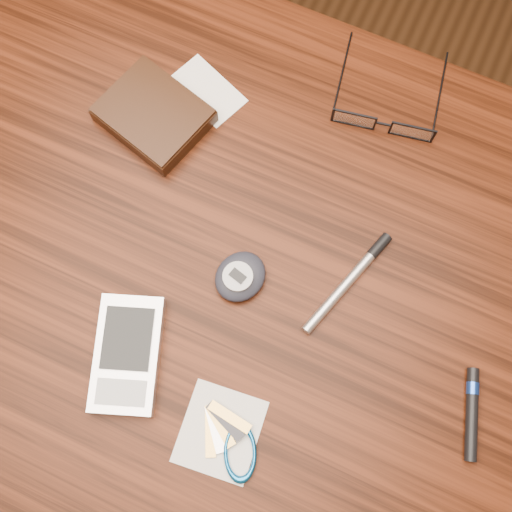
# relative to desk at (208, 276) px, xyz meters

# --- Properties ---
(ground) EXTENTS (3.80, 3.80, 0.00)m
(ground) POSITION_rel_desk_xyz_m (0.00, 0.00, -0.65)
(ground) COLOR #472814
(ground) RESTS_ON ground
(desk) EXTENTS (1.00, 0.70, 0.75)m
(desk) POSITION_rel_desk_xyz_m (0.00, 0.00, 0.00)
(desk) COLOR #3C1609
(desk) RESTS_ON ground
(wallet_and_card) EXTENTS (0.16, 0.17, 0.03)m
(wallet_and_card) POSITION_rel_desk_xyz_m (-0.12, 0.13, 0.11)
(wallet_and_card) COLOR black
(wallet_and_card) RESTS_ON desk
(eyeglasses) EXTENTS (0.15, 0.15, 0.03)m
(eyeglasses) POSITION_rel_desk_xyz_m (0.13, 0.23, 0.11)
(eyeglasses) COLOR black
(eyeglasses) RESTS_ON desk
(pda_phone) EXTENTS (0.11, 0.14, 0.02)m
(pda_phone) POSITION_rel_desk_xyz_m (-0.02, -0.14, 0.11)
(pda_phone) COLOR silver
(pda_phone) RESTS_ON desk
(pedometer) EXTENTS (0.07, 0.07, 0.03)m
(pedometer) POSITION_rel_desk_xyz_m (0.05, -0.01, 0.11)
(pedometer) COLOR #1F202B
(pedometer) RESTS_ON desk
(notepad_keys) EXTENTS (0.11, 0.10, 0.01)m
(notepad_keys) POSITION_rel_desk_xyz_m (0.12, -0.17, 0.11)
(notepad_keys) COLOR white
(notepad_keys) RESTS_ON desk
(silver_pen) EXTENTS (0.05, 0.14, 0.01)m
(silver_pen) POSITION_rel_desk_xyz_m (0.17, 0.05, 0.11)
(silver_pen) COLOR silver
(silver_pen) RESTS_ON desk
(black_blue_pen) EXTENTS (0.04, 0.09, 0.01)m
(black_blue_pen) POSITION_rel_desk_xyz_m (0.33, -0.04, 0.11)
(black_blue_pen) COLOR black
(black_blue_pen) RESTS_ON desk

